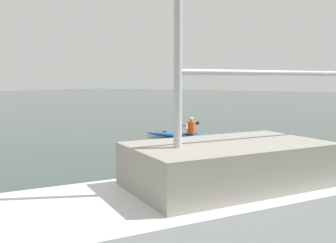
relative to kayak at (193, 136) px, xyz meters
The scene contains 4 objects.
ground_plane 0.68m from the kayak, 159.14° to the left, with size 160.00×160.00×0.00m, color #384742.
kayak is the anchor object (origin of this frame).
kayaker 0.47m from the kayak, ahead, with size 0.41×2.43×0.76m.
sailboat_end_of_pier 11.74m from the kayak, 119.68° to the left, with size 5.44×7.50×10.10m.
Camera 1 is at (-7.79, 15.02, 2.67)m, focal length 41.28 mm.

